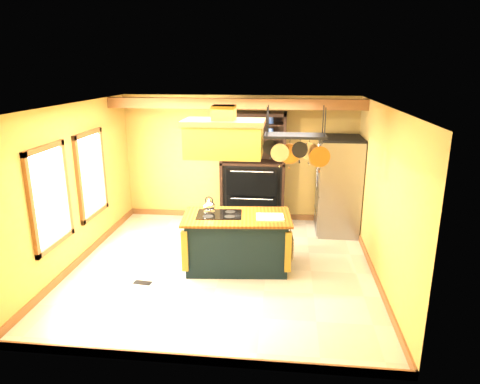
% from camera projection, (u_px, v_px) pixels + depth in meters
% --- Properties ---
extents(floor, '(5.00, 5.00, 0.00)m').
position_uv_depth(floor, '(223.00, 267.00, 7.26)').
color(floor, beige).
rests_on(floor, ground).
extents(ceiling, '(5.00, 5.00, 0.00)m').
position_uv_depth(ceiling, '(221.00, 105.00, 6.50)').
color(ceiling, white).
rests_on(ceiling, wall_back).
extents(wall_back, '(5.00, 0.02, 2.70)m').
position_uv_depth(wall_back, '(239.00, 159.00, 9.27)').
color(wall_back, '#B98C43').
rests_on(wall_back, floor).
extents(wall_front, '(5.00, 0.02, 2.70)m').
position_uv_depth(wall_front, '(187.00, 256.00, 4.50)').
color(wall_front, '#B98C43').
rests_on(wall_front, floor).
extents(wall_left, '(0.02, 5.00, 2.70)m').
position_uv_depth(wall_left, '(74.00, 186.00, 7.14)').
color(wall_left, '#B98C43').
rests_on(wall_left, floor).
extents(wall_right, '(0.02, 5.00, 2.70)m').
position_uv_depth(wall_right, '(381.00, 195.00, 6.62)').
color(wall_right, '#B98C43').
rests_on(wall_right, floor).
extents(ceiling_beam, '(5.00, 0.15, 0.20)m').
position_uv_depth(ceiling_beam, '(235.00, 104.00, 8.15)').
color(ceiling_beam, brown).
rests_on(ceiling_beam, ceiling).
extents(window_near, '(0.06, 1.06, 1.56)m').
position_uv_depth(window_near, '(50.00, 197.00, 6.36)').
color(window_near, brown).
rests_on(window_near, wall_left).
extents(window_far, '(0.06, 1.06, 1.56)m').
position_uv_depth(window_far, '(92.00, 175.00, 7.70)').
color(window_far, brown).
rests_on(window_far, wall_left).
extents(kitchen_island, '(1.84, 1.14, 1.11)m').
position_uv_depth(kitchen_island, '(237.00, 241.00, 7.13)').
color(kitchen_island, black).
rests_on(kitchen_island, floor).
extents(range_hood, '(1.26, 0.71, 0.80)m').
position_uv_depth(range_hood, '(224.00, 136.00, 6.65)').
color(range_hood, '#A77429').
rests_on(range_hood, ceiling).
extents(pot_rack, '(1.04, 0.47, 0.91)m').
position_uv_depth(pot_rack, '(296.00, 144.00, 6.56)').
color(pot_rack, black).
rests_on(pot_rack, ceiling).
extents(refrigerator, '(0.83, 0.98, 1.91)m').
position_uv_depth(refrigerator, '(338.00, 188.00, 8.60)').
color(refrigerator, gray).
rests_on(refrigerator, floor).
extents(hutch, '(1.34, 0.61, 2.38)m').
position_uv_depth(hutch, '(253.00, 182.00, 9.11)').
color(hutch, black).
rests_on(hutch, floor).
extents(floor_register, '(0.29, 0.15, 0.01)m').
position_uv_depth(floor_register, '(143.00, 283.00, 6.72)').
color(floor_register, black).
rests_on(floor_register, floor).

